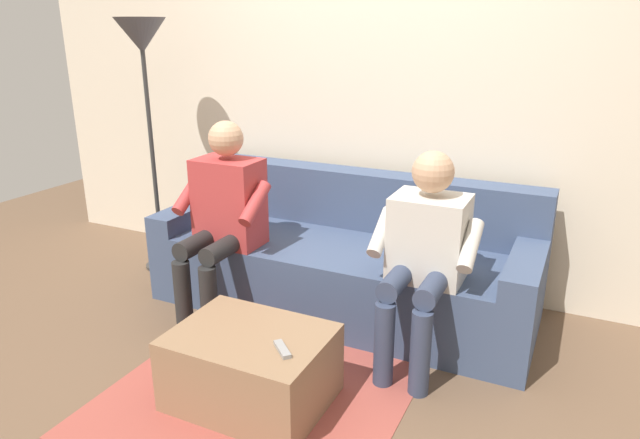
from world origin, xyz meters
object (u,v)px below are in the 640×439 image
at_px(coffee_table, 251,367).
at_px(person_left_seated, 425,247).
at_px(person_right_seated, 223,210).
at_px(couch, 345,261).
at_px(floor_lamp, 143,53).
at_px(remote_gray, 282,349).

distance_m(coffee_table, person_left_seated, 1.03).
bearing_deg(person_right_seated, coffee_table, 131.26).
xyz_separation_m(couch, floor_lamp, (1.45, 0.03, 1.22)).
bearing_deg(person_left_seated, floor_lamp, -10.28).
xyz_separation_m(coffee_table, floor_lamp, (1.45, -1.07, 1.33)).
bearing_deg(couch, remote_gray, 100.05).
height_order(coffee_table, remote_gray, remote_gray).
bearing_deg(couch, person_left_seated, 146.43).
distance_m(couch, remote_gray, 1.19).
bearing_deg(coffee_table, remote_gray, 162.16).
xyz_separation_m(coffee_table, person_left_seated, (-0.60, -0.70, 0.45)).
xyz_separation_m(person_left_seated, person_right_seated, (1.20, 0.02, 0.03)).
relative_size(person_left_seated, remote_gray, 7.98).
bearing_deg(floor_lamp, coffee_table, 143.47).
bearing_deg(remote_gray, floor_lamp, -171.87).
distance_m(remote_gray, floor_lamp, 2.31).
bearing_deg(coffee_table, person_left_seated, -130.55).
relative_size(person_right_seated, remote_gray, 8.48).
relative_size(coffee_table, floor_lamp, 0.41).
bearing_deg(person_left_seated, coffee_table, 49.45).
bearing_deg(coffee_table, couch, -90.00).
relative_size(person_right_seated, floor_lamp, 0.68).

